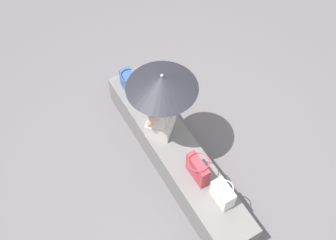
# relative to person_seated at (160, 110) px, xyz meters

# --- Properties ---
(ground_plane) EXTENTS (14.00, 14.00, 0.00)m
(ground_plane) POSITION_rel_person_seated_xyz_m (-0.29, -0.04, -0.83)
(ground_plane) COLOR #605B5E
(stone_bench) EXTENTS (2.66, 0.49, 0.44)m
(stone_bench) POSITION_rel_person_seated_xyz_m (-0.29, -0.04, -0.61)
(stone_bench) COLOR slate
(stone_bench) RESTS_ON ground
(person_seated) EXTENTS (0.46, 0.48, 0.90)m
(person_seated) POSITION_rel_person_seated_xyz_m (0.00, 0.00, 0.00)
(person_seated) COLOR beige
(person_seated) RESTS_ON stone_bench
(parasol) EXTENTS (0.76, 0.76, 1.03)m
(parasol) POSITION_rel_person_seated_xyz_m (-0.05, -0.00, 0.52)
(parasol) COLOR #B7B7BC
(parasol) RESTS_ON stone_bench
(handbag_black) EXTENTS (0.32, 0.24, 0.32)m
(handbag_black) POSITION_rel_person_seated_xyz_m (-0.75, -0.04, -0.23)
(handbag_black) COLOR #B2333D
(handbag_black) RESTS_ON stone_bench
(tote_bag_canvas) EXTENTS (0.31, 0.23, 0.30)m
(tote_bag_canvas) POSITION_rel_person_seated_xyz_m (0.72, 0.03, -0.24)
(tote_bag_canvas) COLOR #335184
(tote_bag_canvas) RESTS_ON stone_bench
(shoulder_bag_spare) EXTENTS (0.27, 0.20, 0.27)m
(shoulder_bag_spare) POSITION_rel_person_seated_xyz_m (-1.12, -0.11, -0.26)
(shoulder_bag_spare) COLOR silver
(shoulder_bag_spare) RESTS_ON stone_bench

